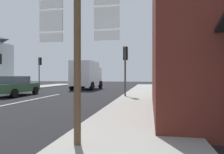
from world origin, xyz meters
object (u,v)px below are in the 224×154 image
delivery_truck (86,74)px  traffic_light_near_right (125,60)px  sedan_far (14,86)px  traffic_light_far_left (40,66)px  route_sign_post (78,55)px

delivery_truck → traffic_light_near_right: bearing=-56.5°
sedan_far → traffic_light_far_left: bearing=108.8°
delivery_truck → traffic_light_far_left: 6.06m
sedan_far → delivery_truck: size_ratio=0.84×
route_sign_post → traffic_light_far_left: 21.81m
sedan_far → delivery_truck: bearing=70.3°
delivery_truck → traffic_light_near_right: 9.64m
delivery_truck → traffic_light_far_left: size_ratio=1.37×
traffic_light_far_left → traffic_light_near_right: size_ratio=1.06×
sedan_far → route_sign_post: 12.97m
delivery_truck → traffic_light_far_left: bearing=174.6°
route_sign_post → traffic_light_near_right: traffic_light_near_right is taller
delivery_truck → traffic_light_near_right: (5.29, -8.00, 0.92)m
traffic_light_far_left → traffic_light_near_right: 14.12m
route_sign_post → traffic_light_far_left: bearing=121.7°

